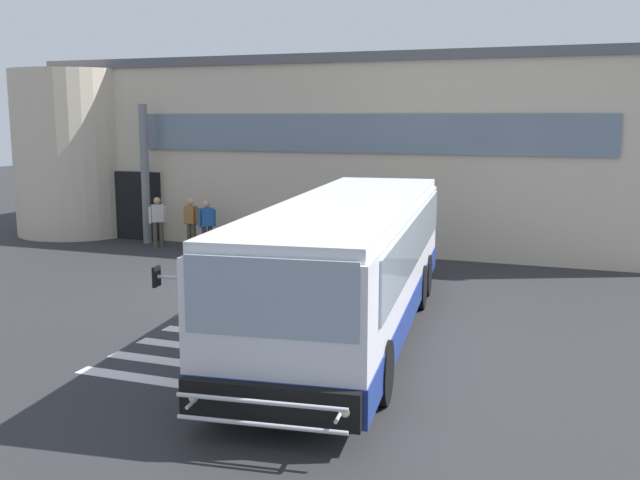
# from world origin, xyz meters

# --- Properties ---
(ground_plane) EXTENTS (80.00, 90.00, 0.02)m
(ground_plane) POSITION_xyz_m (0.00, 0.00, -0.01)
(ground_plane) COLOR #2B2B2D
(ground_plane) RESTS_ON ground
(bay_paint_stripes) EXTENTS (4.40, 3.96, 0.01)m
(bay_paint_stripes) POSITION_xyz_m (2.00, -4.20, 0.00)
(bay_paint_stripes) COLOR silver
(bay_paint_stripes) RESTS_ON ground
(terminal_building) EXTENTS (22.95, 13.80, 6.26)m
(terminal_building) POSITION_xyz_m (-0.68, 11.62, 3.12)
(terminal_building) COLOR beige
(terminal_building) RESTS_ON ground
(entry_support_column) EXTENTS (0.28, 0.28, 4.73)m
(entry_support_column) POSITION_xyz_m (-6.39, 5.40, 2.36)
(entry_support_column) COLOR slate
(entry_support_column) RESTS_ON ground
(bus_main_foreground) EXTENTS (3.91, 11.48, 2.70)m
(bus_main_foreground) POSITION_xyz_m (3.46, -2.27, 1.33)
(bus_main_foreground) COLOR silver
(bus_main_foreground) RESTS_ON ground
(passenger_near_column) EXTENTS (0.45, 0.43, 1.68)m
(passenger_near_column) POSITION_xyz_m (-5.59, 4.84, 0.93)
(passenger_near_column) COLOR #4C4233
(passenger_near_column) RESTS_ON ground
(passenger_by_doorway) EXTENTS (0.58, 0.42, 1.68)m
(passenger_by_doorway) POSITION_xyz_m (-4.37, 4.97, 0.96)
(passenger_by_doorway) COLOR #4C4233
(passenger_by_doorway) RESTS_ON ground
(passenger_at_curb_edge) EXTENTS (0.43, 0.46, 1.68)m
(passenger_at_curb_edge) POSITION_xyz_m (-3.60, 4.62, 0.93)
(passenger_at_curb_edge) COLOR #2D2D33
(passenger_at_curb_edge) RESTS_ON ground
(safety_bollard_yellow) EXTENTS (0.18, 0.18, 0.90)m
(safety_bollard_yellow) POSITION_xyz_m (-0.45, 3.60, 0.45)
(safety_bollard_yellow) COLOR yellow
(safety_bollard_yellow) RESTS_ON ground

